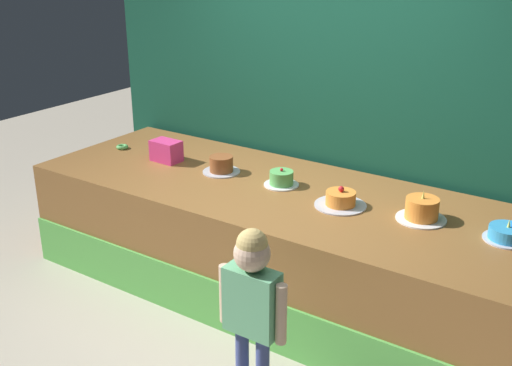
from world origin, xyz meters
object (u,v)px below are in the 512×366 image
(cake_center, at_px, (341,200))
(cake_right, at_px, (422,210))
(child_figure, at_px, (252,296))
(cake_far_right, at_px, (507,234))
(cake_far_left, at_px, (221,165))
(pink_box, at_px, (166,151))
(donut, at_px, (122,147))
(cake_left, at_px, (281,179))

(cake_center, xyz_separation_m, cake_right, (0.54, 0.09, 0.02))
(child_figure, relative_size, cake_far_right, 3.99)
(cake_far_left, distance_m, cake_right, 1.61)
(pink_box, relative_size, cake_far_left, 0.81)
(cake_far_left, bearing_deg, donut, -179.46)
(cake_far_left, distance_m, cake_left, 0.54)
(pink_box, height_order, cake_center, pink_box)
(cake_far_right, bearing_deg, donut, -179.48)
(cake_left, bearing_deg, cake_far_left, -177.35)
(cake_far_left, height_order, cake_far_right, cake_far_right)
(cake_left, height_order, cake_center, cake_center)
(cake_center, bearing_deg, child_figure, -87.41)
(cake_left, xyz_separation_m, cake_center, (0.54, -0.10, -0.01))
(cake_center, height_order, cake_far_right, cake_center)
(pink_box, xyz_separation_m, cake_far_left, (0.54, 0.04, -0.03))
(cake_right, distance_m, cake_far_right, 0.54)
(cake_right, bearing_deg, cake_left, 179.62)
(donut, xyz_separation_m, cake_center, (2.15, -0.07, 0.03))
(cake_far_left, distance_m, cake_center, 1.08)
(child_figure, xyz_separation_m, donut, (-2.20, 1.22, 0.12))
(child_figure, height_order, cake_right, child_figure)
(cake_left, distance_m, cake_far_right, 1.61)
(child_figure, distance_m, cake_far_left, 1.68)
(pink_box, xyz_separation_m, donut, (-0.54, 0.03, -0.07))
(pink_box, distance_m, cake_far_right, 2.69)
(donut, height_order, cake_center, cake_center)
(child_figure, height_order, cake_center, child_figure)
(pink_box, bearing_deg, cake_far_right, 1.17)
(cake_far_right, bearing_deg, cake_far_left, -179.49)
(donut, distance_m, cake_left, 1.61)
(cake_far_left, bearing_deg, pink_box, -176.18)
(pink_box, relative_size, cake_left, 0.92)
(donut, relative_size, cake_far_right, 0.36)
(child_figure, distance_m, pink_box, 2.06)
(child_figure, height_order, cake_far_left, child_figure)
(child_figure, distance_m, cake_left, 1.39)
(child_figure, height_order, donut, child_figure)
(cake_right, bearing_deg, donut, -179.41)
(cake_far_right, bearing_deg, pink_box, -178.83)
(cake_center, bearing_deg, donut, 178.26)
(donut, bearing_deg, cake_left, 1.24)
(pink_box, height_order, donut, pink_box)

